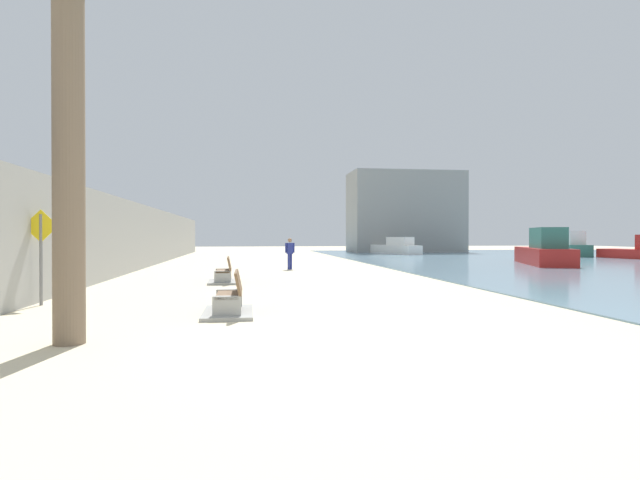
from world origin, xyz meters
TOP-DOWN VIEW (x-y plane):
  - ground_plane at (0.00, 18.00)m, footprint 120.00×120.00m
  - seawall at (-7.50, 18.00)m, footprint 0.80×64.00m
  - bench_near at (-2.07, 3.35)m, footprint 1.11×2.11m
  - bench_far at (-2.49, 11.33)m, footprint 1.14×2.12m
  - person_walking at (0.66, 18.70)m, footprint 0.52×0.26m
  - boat_mid_bay at (16.26, 20.41)m, footprint 4.49×7.88m
  - boat_far_left at (12.69, 39.77)m, footprint 3.41×7.81m
  - boat_nearest at (25.65, 31.85)m, footprint 2.73×5.36m
  - pedestrian_sign at (-6.87, 5.59)m, footprint 0.85×0.08m
  - harbor_building at (15.71, 46.00)m, footprint 12.00×6.00m

SIDE VIEW (x-z plane):
  - ground_plane at x=0.00m, z-range 0.00..0.00m
  - bench_near at x=-2.07m, z-range -0.26..0.72m
  - bench_far at x=-2.49m, z-range -0.26..0.72m
  - boat_far_left at x=12.69m, z-range -0.17..1.46m
  - boat_nearest at x=25.65m, z-range -0.25..1.89m
  - boat_mid_bay at x=16.26m, z-range -0.27..1.96m
  - person_walking at x=0.66m, z-range 0.13..1.79m
  - pedestrian_sign at x=-6.87m, z-range 0.30..2.75m
  - seawall at x=-7.50m, z-range 0.00..3.46m
  - harbor_building at x=15.71m, z-range 0.00..8.69m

